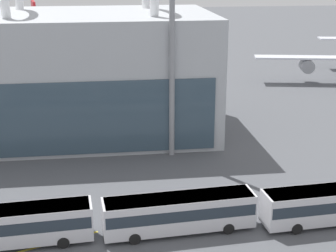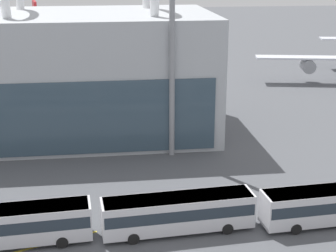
% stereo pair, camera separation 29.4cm
% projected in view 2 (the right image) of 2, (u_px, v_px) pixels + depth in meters
% --- Properties ---
extents(airliner_at_gate_near, '(36.84, 34.95, 15.81)m').
position_uv_depth(airliner_at_gate_near, '(44.00, 78.00, 79.64)').
color(airliner_at_gate_near, silver).
rests_on(airliner_at_gate_near, ground_plane).
extents(shuttle_bus_1, '(13.37, 3.65, 3.32)m').
position_uv_depth(shuttle_bus_1, '(10.00, 224.00, 42.28)').
color(shuttle_bus_1, silver).
rests_on(shuttle_bus_1, ground_plane).
extents(shuttle_bus_2, '(13.38, 3.72, 3.32)m').
position_uv_depth(shuttle_bus_2, '(178.00, 211.00, 44.37)').
color(shuttle_bus_2, silver).
rests_on(shuttle_bus_2, ground_plane).
extents(shuttle_bus_3, '(13.37, 3.67, 3.32)m').
position_uv_depth(shuttle_bus_3, '(334.00, 203.00, 45.89)').
color(shuttle_bus_3, silver).
rests_on(shuttle_bus_3, ground_plane).
extents(floodlight_mast, '(2.22, 2.22, 30.40)m').
position_uv_depth(floodlight_mast, '(172.00, 6.00, 57.16)').
color(floodlight_mast, gray).
rests_on(floodlight_mast, ground_plane).
extents(lane_stripe_2, '(6.92, 2.87, 0.01)m').
position_uv_depth(lane_stripe_2, '(56.00, 242.00, 43.32)').
color(lane_stripe_2, yellow).
rests_on(lane_stripe_2, ground_plane).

